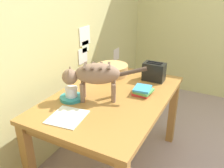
{
  "coord_description": "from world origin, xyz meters",
  "views": [
    {
      "loc": [
        -1.51,
        0.45,
        1.61
      ],
      "look_at": [
        0.04,
        1.26,
        0.83
      ],
      "focal_mm": 37.91,
      "sensor_mm": 36.0,
      "label": 1
    }
  ],
  "objects": [
    {
      "name": "dining_table",
      "position": [
        0.04,
        1.26,
        0.64
      ],
      "size": [
        1.32,
        0.87,
        0.73
      ],
      "color": "#A26F32",
      "rests_on": "ground_plane"
    },
    {
      "name": "saucer_bowl",
      "position": [
        -0.17,
        1.51,
        0.74
      ],
      "size": [
        0.18,
        0.18,
        0.03
      ],
      "primitive_type": "cylinder",
      "color": "teal",
      "rests_on": "dining_table"
    },
    {
      "name": "magazine",
      "position": [
        -0.41,
        1.37,
        0.73
      ],
      "size": [
        0.28,
        0.26,
        0.01
      ],
      "primitive_type": "cube",
      "rotation": [
        0.0,
        0.0,
        0.13
      ],
      "color": "silver",
      "rests_on": "dining_table"
    },
    {
      "name": "wicker_basket",
      "position": [
        0.44,
        1.47,
        0.78
      ],
      "size": [
        0.31,
        0.31,
        0.1
      ],
      "color": "tan",
      "rests_on": "dining_table"
    },
    {
      "name": "book_stack",
      "position": [
        0.18,
        1.04,
        0.76
      ],
      "size": [
        0.17,
        0.16,
        0.06
      ],
      "color": "red",
      "rests_on": "dining_table"
    },
    {
      "name": "coffee_mug",
      "position": [
        -0.17,
        1.51,
        0.8
      ],
      "size": [
        0.13,
        0.09,
        0.08
      ],
      "color": "white",
      "rests_on": "saucer_bowl"
    },
    {
      "name": "cat",
      "position": [
        -0.09,
        1.35,
        0.94
      ],
      "size": [
        0.35,
        0.59,
        0.3
      ],
      "rotation": [
        0.0,
        0.0,
        0.49
      ],
      "color": "#886951",
      "rests_on": "dining_table"
    },
    {
      "name": "wall_rear",
      "position": [
        0.0,
        1.9,
        1.25
      ],
      "size": [
        4.64,
        0.11,
        2.5
      ],
      "color": "#D0C983",
      "rests_on": "ground_plane"
    },
    {
      "name": "toaster",
      "position": [
        0.5,
        1.06,
        0.82
      ],
      "size": [
        0.12,
        0.2,
        0.18
      ],
      "color": "black",
      "rests_on": "dining_table"
    }
  ]
}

